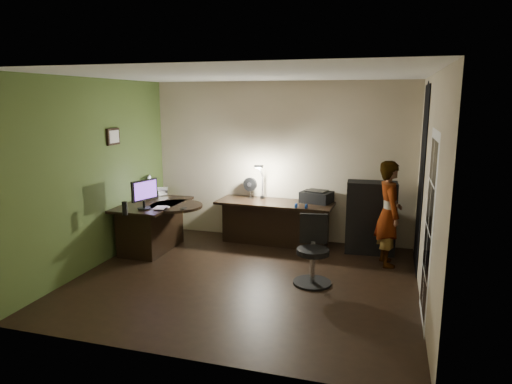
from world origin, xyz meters
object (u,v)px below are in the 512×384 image
(monitor, at_px, (144,198))
(desk_left, at_px, (154,227))
(desk_right, at_px, (274,223))
(cabinet, at_px, (371,218))
(person, at_px, (389,213))
(office_chair, at_px, (313,251))

(monitor, bearing_deg, desk_left, 119.28)
(desk_right, distance_m, cabinet, 1.58)
(monitor, height_order, person, person)
(cabinet, relative_size, monitor, 2.36)
(office_chair, bearing_deg, cabinet, 57.68)
(monitor, bearing_deg, desk_right, 53.88)
(person, bearing_deg, cabinet, 13.92)
(person, bearing_deg, desk_right, 60.58)
(desk_right, xyz_separation_m, monitor, (-1.71, -1.25, 0.58))
(desk_left, bearing_deg, cabinet, 14.75)
(monitor, bearing_deg, office_chair, 12.00)
(monitor, distance_m, person, 3.63)
(desk_left, xyz_separation_m, person, (3.62, 0.37, 0.39))
(desk_right, relative_size, person, 1.25)
(desk_left, relative_size, office_chair, 1.48)
(desk_left, distance_m, cabinet, 3.47)
(office_chair, distance_m, person, 1.44)
(desk_right, relative_size, cabinet, 1.70)
(desk_left, relative_size, desk_right, 0.69)
(desk_left, height_order, person, person)
(desk_right, bearing_deg, monitor, -141.68)
(cabinet, bearing_deg, office_chair, -116.62)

